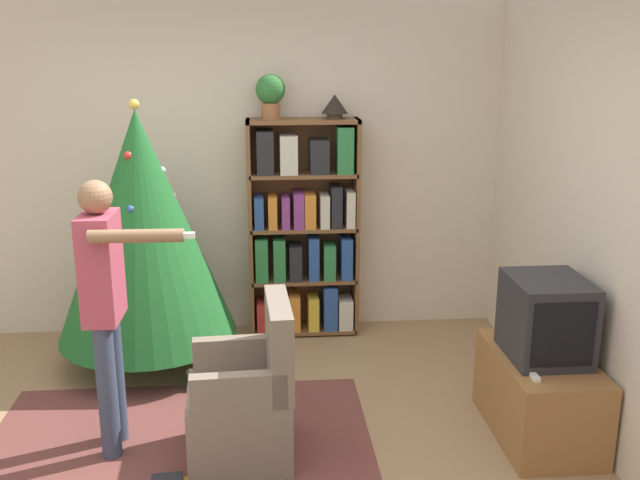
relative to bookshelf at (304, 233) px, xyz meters
The scene contains 14 objects.
ground_plane 2.22m from the bookshelf, 105.23° to the right, with size 14.00×14.00×0.00m, color #9E7A56.
wall_back 0.75m from the bookshelf, 157.96° to the left, with size 8.00×0.10×2.60m.
wall_right 2.60m from the bookshelf, 50.79° to the right, with size 0.10×8.00×2.60m.
area_rug 2.07m from the bookshelf, 116.16° to the right, with size 2.25×1.64×0.01m.
bookshelf is the anchor object (origin of this frame).
tv_stand 2.20m from the bookshelf, 52.67° to the right, with size 0.52×0.89×0.50m.
television 2.13m from the bookshelf, 52.71° to the right, with size 0.42×0.50×0.47m.
game_remote 2.28m from the bookshelf, 59.91° to the right, with size 0.04×0.12×0.02m.
christmas_tree 1.27m from the bookshelf, 157.53° to the right, with size 1.26×1.26×1.91m.
armchair 1.90m from the bookshelf, 103.71° to the right, with size 0.60×0.59×0.92m.
standing_person 2.02m from the bookshelf, 126.08° to the right, with size 0.62×0.48×1.57m.
potted_plant 1.10m from the bookshelf, behind, with size 0.22×0.22×0.33m.
table_lamp 1.01m from the bookshelf, ahead, with size 0.20×0.20×0.18m.
book_pile_near_tree 1.41m from the bookshelf, 130.10° to the right, with size 0.23×0.18×0.11m.
Camera 1 is at (0.22, -3.40, 2.26)m, focal length 40.00 mm.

